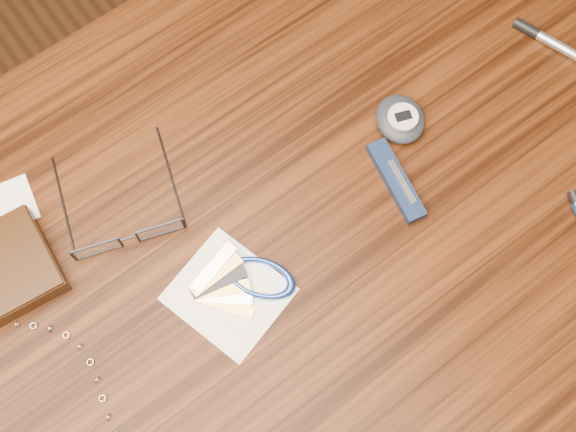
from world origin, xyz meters
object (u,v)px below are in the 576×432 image
Objects in this scene: eyeglasses at (127,233)px; notepad_keys at (242,285)px; silver_pen at (561,47)px; pedometer at (400,119)px; pocket_knife at (396,181)px; desk at (269,273)px.

eyeglasses is 0.13m from notepad_keys.
notepad_keys is at bearing -178.80° from silver_pen.
pedometer is 0.07m from pocket_knife.
desk is 0.43m from silver_pen.
pocket_knife is (-0.05, -0.05, -0.00)m from pedometer.
pedometer reaches higher than silver_pen.
eyeglasses is at bearing 119.56° from notepad_keys.
pocket_knife is at bearing -8.95° from desk.
pocket_knife is (0.20, -0.01, 0.00)m from notepad_keys.
pedometer reaches higher than pocket_knife.
eyeglasses reaches higher than desk.
pedometer reaches higher than notepad_keys.
desk is 7.13× the size of silver_pen.
silver_pen is (0.42, -0.01, 0.11)m from desk.
pocket_knife is at bearing -176.63° from silver_pen.
notepad_keys reaches higher than desk.
desk is 0.19m from eyeglasses.
pedometer is at bearing 47.33° from pocket_knife.
desk is at bearing 178.73° from silver_pen.
eyeglasses is at bearing 155.56° from pocket_knife.
silver_pen is at bearing -1.27° from desk.
desk is 13.02× the size of pedometer.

